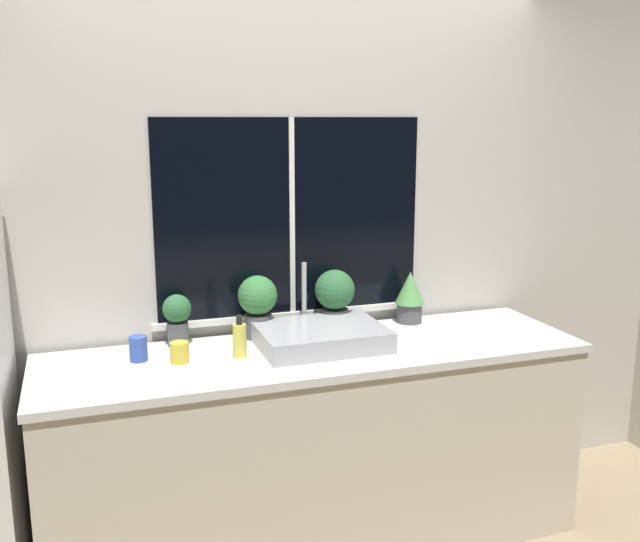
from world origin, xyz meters
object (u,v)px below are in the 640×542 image
object	(u,v)px
potted_plant_far_left	(177,317)
potted_plant_far_right	(410,295)
potted_plant_center_left	(258,302)
potted_plant_center_right	(335,296)
soap_bottle	(240,339)
mug_yellow	(180,352)
sink	(321,336)
mug_blue	(138,349)

from	to	relation	value
potted_plant_far_left	potted_plant_far_right	distance (m)	1.13
potted_plant_center_left	potted_plant_far_right	bearing A→B (deg)	0.00
potted_plant_center_right	soap_bottle	xyz separation A→B (m)	(-0.51, -0.24, -0.09)
potted_plant_center_left	mug_yellow	size ratio (longest dim) A/B	3.37
potted_plant_far_left	soap_bottle	bearing A→B (deg)	-46.58
potted_plant_center_right	mug_yellow	distance (m)	0.81
sink	soap_bottle	xyz separation A→B (m)	(-0.37, -0.03, 0.03)
soap_bottle	potted_plant_far_right	bearing A→B (deg)	14.73
mug_yellow	mug_blue	size ratio (longest dim) A/B	0.82
potted_plant_far_left	mug_yellow	xyz separation A→B (m)	(-0.03, -0.23, -0.09)
potted_plant_far_right	mug_blue	world-z (taller)	potted_plant_far_right
potted_plant_far_left	potted_plant_center_right	xyz separation A→B (m)	(0.74, 0.00, 0.03)
mug_yellow	mug_blue	xyz separation A→B (m)	(-0.16, 0.08, 0.01)
sink	potted_plant_center_left	world-z (taller)	sink
potted_plant_center_left	potted_plant_center_right	world-z (taller)	same
soap_bottle	potted_plant_center_right	bearing A→B (deg)	24.91
potted_plant_far_right	mug_yellow	xyz separation A→B (m)	(-1.16, -0.23, -0.09)
potted_plant_center_right	mug_blue	world-z (taller)	potted_plant_center_right
potted_plant_far_left	potted_plant_center_left	bearing A→B (deg)	0.00
potted_plant_far_right	soap_bottle	size ratio (longest dim) A/B	1.41
potted_plant_center_left	potted_plant_far_right	xyz separation A→B (m)	(0.77, 0.00, -0.03)
potted_plant_center_right	potted_plant_far_right	size ratio (longest dim) A/B	1.14
sink	mug_yellow	size ratio (longest dim) A/B	6.36
potted_plant_center_left	potted_plant_center_right	size ratio (longest dim) A/B	1.00
potted_plant_far_left	soap_bottle	size ratio (longest dim) A/B	1.28
potted_plant_center_right	mug_yellow	bearing A→B (deg)	-163.28
potted_plant_center_right	mug_blue	size ratio (longest dim) A/B	2.78
potted_plant_center_right	sink	bearing A→B (deg)	-124.02
potted_plant_center_left	potted_plant_far_right	world-z (taller)	potted_plant_center_left
potted_plant_far_left	potted_plant_center_left	distance (m)	0.37
potted_plant_center_right	mug_blue	xyz separation A→B (m)	(-0.93, -0.15, -0.12)
potted_plant_far_right	sink	bearing A→B (deg)	-158.34
mug_blue	potted_plant_far_right	bearing A→B (deg)	6.65
sink	potted_plant_far_right	size ratio (longest dim) A/B	2.14
sink	potted_plant_far_right	xyz separation A→B (m)	(0.54, 0.21, 0.09)
potted_plant_far_left	potted_plant_far_right	bearing A→B (deg)	0.00
potted_plant_far_right	mug_yellow	distance (m)	1.19
mug_yellow	potted_plant_center_left	bearing A→B (deg)	30.45
sink	mug_yellow	world-z (taller)	sink
potted_plant_far_right	soap_bottle	world-z (taller)	potted_plant_far_right
sink	mug_blue	world-z (taller)	sink
potted_plant_far_right	mug_blue	size ratio (longest dim) A/B	2.44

